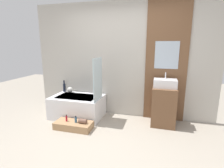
{
  "coord_description": "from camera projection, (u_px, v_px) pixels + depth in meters",
  "views": [
    {
      "loc": [
        0.88,
        -2.36,
        1.65
      ],
      "look_at": [
        0.03,
        0.69,
        0.94
      ],
      "focal_mm": 28.0,
      "sensor_mm": 36.0,
      "label": 1
    }
  ],
  "objects": [
    {
      "name": "sink",
      "position": [
        165.0,
        83.0,
        3.54
      ],
      "size": [
        0.46,
        0.3,
        0.3
      ],
      "color": "white",
      "rests_on": "vanity_cabinet"
    },
    {
      "name": "ground_plane",
      "position": [
        99.0,
        150.0,
        2.81
      ],
      "size": [
        12.0,
        12.0,
        0.0
      ],
      "primitive_type": "plane",
      "color": "#A39989"
    },
    {
      "name": "vanity_cabinet",
      "position": [
        164.0,
        106.0,
        3.65
      ],
      "size": [
        0.48,
        0.51,
        0.81
      ],
      "primitive_type": "cube",
      "color": "brown",
      "rests_on": "ground_plane"
    },
    {
      "name": "glass_shower_screen",
      "position": [
        98.0,
        79.0,
        3.68
      ],
      "size": [
        0.01,
        0.52,
        0.9
      ],
      "primitive_type": "cube",
      "color": "silver",
      "rests_on": "bathtub"
    },
    {
      "name": "towel_roll",
      "position": [
        83.0,
        121.0,
        3.43
      ],
      "size": [
        0.16,
        0.09,
        0.09
      ],
      "primitive_type": "cylinder",
      "rotation": [
        0.0,
        1.57,
        0.0
      ],
      "color": "brown",
      "rests_on": "wooden_step_bench"
    },
    {
      "name": "bathtub",
      "position": [
        78.0,
        106.0,
        4.08
      ],
      "size": [
        1.16,
        0.76,
        0.49
      ],
      "color": "white",
      "rests_on": "ground_plane"
    },
    {
      "name": "bottle_soap_primary",
      "position": [
        66.0,
        118.0,
        3.52
      ],
      "size": [
        0.04,
        0.04,
        0.14
      ],
      "color": "#B21928",
      "rests_on": "wooden_step_bench"
    },
    {
      "name": "vase_round_light",
      "position": [
        70.0,
        90.0,
        4.34
      ],
      "size": [
        0.14,
        0.14,
        0.14
      ],
      "primitive_type": "sphere",
      "color": "silver",
      "rests_on": "bathtub"
    },
    {
      "name": "vase_tall_dark",
      "position": [
        64.0,
        87.0,
        4.41
      ],
      "size": [
        0.06,
        0.06,
        0.29
      ],
      "color": "black",
      "rests_on": "bathtub"
    },
    {
      "name": "bottle_soap_secondary",
      "position": [
        76.0,
        120.0,
        3.47
      ],
      "size": [
        0.05,
        0.05,
        0.13
      ],
      "color": "#2D567A",
      "rests_on": "wooden_step_bench"
    },
    {
      "name": "wall_tiled_back",
      "position": [
        121.0,
        61.0,
        4.01
      ],
      "size": [
        4.2,
        0.06,
        2.6
      ],
      "primitive_type": "cube",
      "color": "#B7B2A8",
      "rests_on": "ground_plane"
    },
    {
      "name": "wooden_step_bench",
      "position": [
        74.0,
        125.0,
        3.51
      ],
      "size": [
        0.75,
        0.34,
        0.14
      ],
      "primitive_type": "cube",
      "color": "#A87F56",
      "rests_on": "ground_plane"
    },
    {
      "name": "wall_wood_accent",
      "position": [
        166.0,
        62.0,
        3.7
      ],
      "size": [
        0.87,
        0.04,
        2.6
      ],
      "color": "brown",
      "rests_on": "ground_plane"
    }
  ]
}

